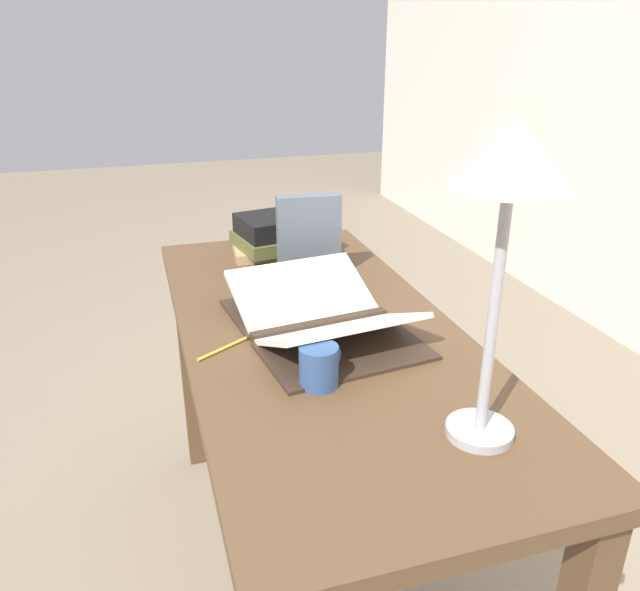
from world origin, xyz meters
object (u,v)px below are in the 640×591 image
Objects in this scene: pencil at (231,345)px; reading_lamp at (510,179)px; book_stack_tall at (282,235)px; open_book at (320,318)px; coffee_mug at (319,366)px; book_standing_upright at (309,237)px.

reading_lamp is at bearing 38.47° from pencil.
book_stack_tall is 1.95× the size of pencil.
open_book is 5.31× the size of coffee_mug.
book_standing_upright is 1.46× the size of pencil.
book_stack_tall is (-0.52, 0.04, 0.03)m from open_book.
pencil is (0.34, -0.27, -0.11)m from book_standing_upright.
book_standing_upright reaches higher than coffee_mug.
coffee_mug is (0.54, -0.14, -0.07)m from book_standing_upright.
open_book is 0.21m from pencil.
coffee_mug is at bearing -24.62° from open_book.
pencil is at bearing -141.53° from reading_lamp.
reading_lamp reaches higher than pencil.
reading_lamp is at bearing 42.23° from coffee_mug.
pencil is at bearing -33.19° from book_standing_upright.
reading_lamp is at bearing 10.31° from book_standing_upright.
reading_lamp is (0.98, 0.09, 0.37)m from book_stack_tall.
book_stack_tall is 1.05m from reading_lamp.
book_stack_tall is at bearing -174.45° from reading_lamp.
reading_lamp is at bearing 9.44° from open_book.
open_book is 0.34m from book_standing_upright.
book_standing_upright is 0.44× the size of reading_lamp.
open_book is 0.24m from coffee_mug.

